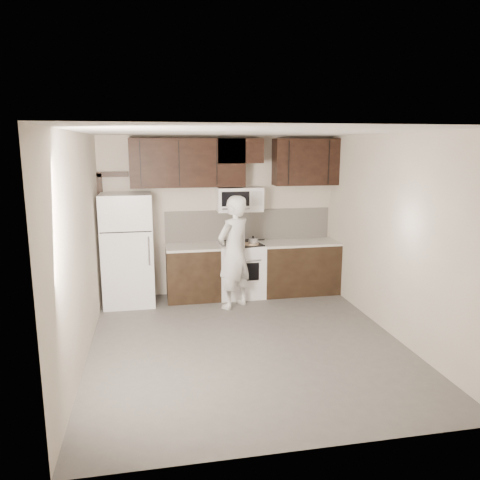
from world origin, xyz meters
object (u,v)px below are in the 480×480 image
object	(u,v)px
microwave	(239,199)
person	(234,252)
refrigerator	(128,250)
stove	(241,270)

from	to	relation	value
microwave	person	distance (m)	1.02
microwave	person	xyz separation A→B (m)	(-0.21, -0.65, -0.76)
refrigerator	person	world-z (taller)	refrigerator
stove	person	xyz separation A→B (m)	(-0.21, -0.54, 0.43)
refrigerator	stove	bearing A→B (deg)	1.51
stove	refrigerator	xyz separation A→B (m)	(-1.85, -0.05, 0.44)
microwave	person	world-z (taller)	microwave
microwave	stove	bearing A→B (deg)	-89.90
stove	person	world-z (taller)	person
stove	microwave	distance (m)	1.20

